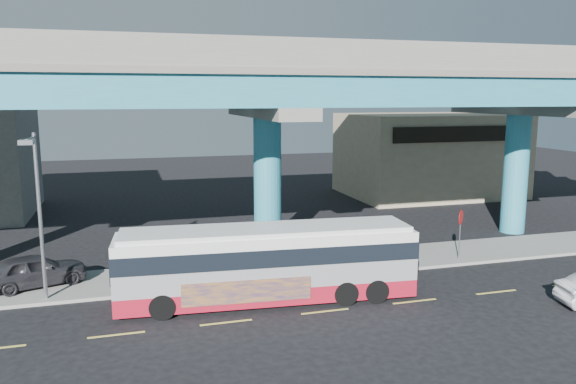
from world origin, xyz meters
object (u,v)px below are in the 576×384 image
object	(u,v)px
transit_bus	(268,261)
stop_sign	(461,224)
street_lamp	(36,193)
parked_car	(35,270)

from	to	relation	value
transit_bus	stop_sign	bearing A→B (deg)	18.32
street_lamp	stop_sign	xyz separation A→B (m)	(19.87, 0.71, -2.67)
street_lamp	stop_sign	world-z (taller)	street_lamp
street_lamp	stop_sign	bearing A→B (deg)	2.06
transit_bus	street_lamp	size ratio (longest dim) A/B	1.81
transit_bus	parked_car	distance (m)	10.52
transit_bus	street_lamp	xyz separation A→B (m)	(-8.95, 1.95, 2.97)
transit_bus	street_lamp	distance (m)	9.63
parked_car	stop_sign	distance (m)	20.61
street_lamp	stop_sign	distance (m)	20.06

